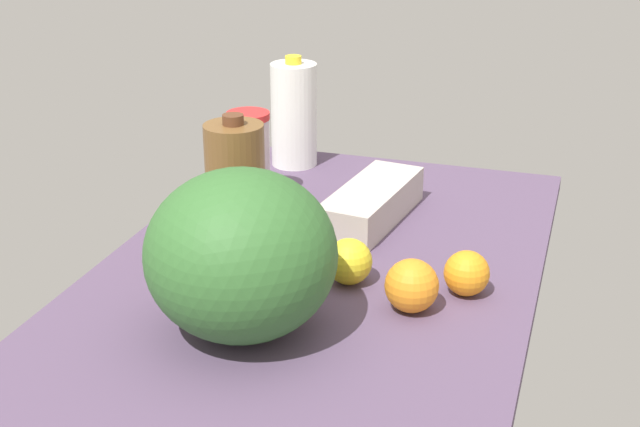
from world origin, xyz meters
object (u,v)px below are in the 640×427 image
object	(u,v)px
orange_near_front	(412,286)
lemon_by_jug	(349,261)
tumbler_cup	(249,156)
chocolate_milk_jug	(236,189)
orange_beside_bowl	(467,273)
milk_jug	(294,114)
egg_carton	(372,203)
watermelon	(241,255)

from	to	relation	value
orange_near_front	lemon_by_jug	distance (cm)	13.71
tumbler_cup	lemon_by_jug	distance (cm)	43.63
chocolate_milk_jug	orange_beside_bowl	world-z (taller)	chocolate_milk_jug
tumbler_cup	lemon_by_jug	world-z (taller)	tumbler_cup
orange_near_front	milk_jug	bearing A→B (deg)	-146.02
chocolate_milk_jug	orange_beside_bowl	xyz separation A→B (cm)	(3.76, 42.53, -8.48)
chocolate_milk_jug	orange_beside_bowl	distance (cm)	43.53
orange_near_front	chocolate_milk_jug	bearing A→B (deg)	-108.91
orange_near_front	orange_beside_bowl	size ratio (longest dim) A/B	1.14
lemon_by_jug	orange_beside_bowl	world-z (taller)	lemon_by_jug
lemon_by_jug	orange_beside_bowl	bearing A→B (deg)	95.72
chocolate_milk_jug	egg_carton	xyz separation A→B (cm)	(-22.02, 19.57, -8.76)
egg_carton	milk_jug	bearing A→B (deg)	-128.74
milk_jug	egg_carton	xyz separation A→B (cm)	(27.07, 25.71, -8.47)
watermelon	orange_beside_bowl	distance (cm)	39.15
watermelon	lemon_by_jug	xyz separation A→B (cm)	(-20.66, 10.91, -8.99)
orange_near_front	orange_beside_bowl	bearing A→B (deg)	137.65
orange_near_front	orange_beside_bowl	distance (cm)	11.16
tumbler_cup	lemon_by_jug	bearing A→B (deg)	44.66
watermelon	orange_near_front	bearing A→B (deg)	121.93
tumbler_cup	orange_near_front	xyz separation A→B (cm)	(37.04, 42.61, -5.16)
watermelon	egg_carton	bearing A→B (deg)	171.02
tumbler_cup	orange_near_front	bearing A→B (deg)	48.99
watermelon	orange_beside_bowl	bearing A→B (deg)	126.48
watermelon	orange_beside_bowl	world-z (taller)	watermelon
tumbler_cup	chocolate_milk_jug	distance (cm)	26.32
orange_near_front	lemon_by_jug	size ratio (longest dim) A/B	1.09
watermelon	lemon_by_jug	world-z (taller)	watermelon
milk_jug	lemon_by_jug	world-z (taller)	milk_jug
tumbler_cup	orange_near_front	distance (cm)	56.69
watermelon	tumbler_cup	xyz separation A→B (cm)	(-51.44, -19.51, -3.45)
orange_beside_bowl	egg_carton	bearing A→B (deg)	-138.31
tumbler_cup	orange_beside_bowl	xyz separation A→B (cm)	(28.81, 50.11, -5.71)
tumbler_cup	egg_carton	size ratio (longest dim) A/B	0.62
egg_carton	orange_beside_bowl	xyz separation A→B (cm)	(25.77, 22.96, 0.28)
chocolate_milk_jug	tumbler_cup	bearing A→B (deg)	-163.15
egg_carton	lemon_by_jug	distance (cm)	27.94
egg_carton	watermelon	bearing A→B (deg)	-1.23
lemon_by_jug	orange_beside_bowl	size ratio (longest dim) A/B	1.05
egg_carton	orange_near_front	xyz separation A→B (cm)	(34.01, 15.45, 0.83)
tumbler_cup	egg_carton	distance (cm)	27.97
orange_near_front	watermelon	bearing A→B (deg)	-58.07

